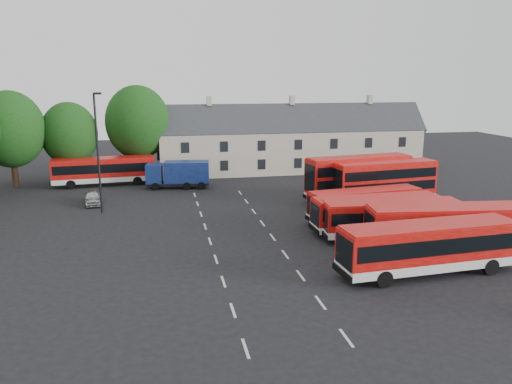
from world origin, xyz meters
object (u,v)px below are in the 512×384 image
Objects in this scene: bus_row_a at (429,244)px; bus_dd_south at (385,180)px; lamppost at (98,150)px; box_truck at (179,173)px; silver_car at (93,198)px.

bus_dd_south is (5.19, 17.55, 0.44)m from bus_row_a.
bus_dd_south is 0.97× the size of lamppost.
bus_dd_south is 22.85m from box_truck.
silver_car is at bearing 162.22° from bus_dd_south.
lamppost reaches higher than bus_row_a.
box_truck is 1.81× the size of silver_car.
bus_dd_south is 2.67× the size of silver_car.
bus_row_a is at bearing -113.29° from bus_dd_south.
bus_dd_south is at bearing -18.87° from silver_car.
lamppost is at bearing 169.02° from bus_dd_south.
lamppost is (-27.38, 2.00, 3.47)m from bus_dd_south.
bus_dd_south is at bearing 69.55° from bus_row_a.
bus_dd_south is at bearing -4.18° from lamppost.
bus_row_a is 1.08× the size of lamppost.
lamppost reaches higher than bus_dd_south.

